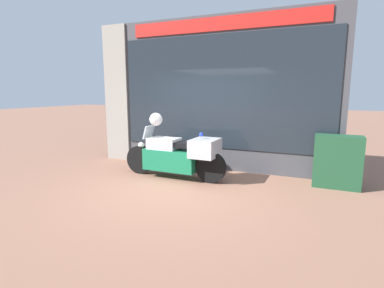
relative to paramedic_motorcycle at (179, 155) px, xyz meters
name	(u,v)px	position (x,y,z in m)	size (l,w,h in m)	color
ground_plane	(175,189)	(0.25, -0.70, -0.54)	(60.00, 60.00, 0.00)	#8E604C
shop_building	(197,94)	(-0.11, 1.30, 1.32)	(6.19, 0.55, 3.71)	#424247
window_display	(221,150)	(0.55, 1.33, -0.09)	(5.00, 0.30, 1.88)	slate
paramedic_motorcycle	(179,155)	(0.00, 0.00, 0.00)	(2.47, 0.69, 1.16)	black
utility_cabinet	(337,162)	(3.21, 0.72, -0.01)	(0.89, 0.44, 1.06)	#1E4C2D
white_helmet	(156,119)	(-0.58, 0.01, 0.77)	(0.29, 0.29, 0.29)	white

